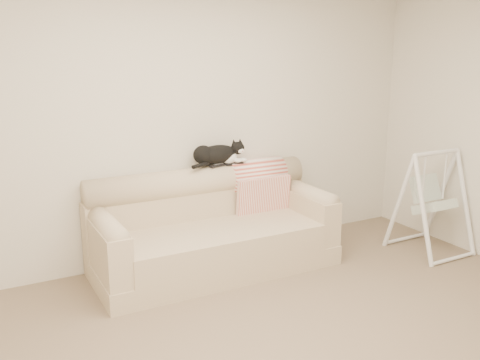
{
  "coord_description": "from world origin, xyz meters",
  "views": [
    {
      "loc": [
        -1.91,
        -2.62,
        2.02
      ],
      "look_at": [
        0.17,
        1.27,
        0.9
      ],
      "focal_mm": 40.0,
      "sensor_mm": 36.0,
      "label": 1
    }
  ],
  "objects_px": {
    "remote_a": "(218,165)",
    "baby_swing": "(431,201)",
    "tuxedo_cat": "(217,154)",
    "remote_b": "(234,164)",
    "sofa": "(211,231)"
  },
  "relations": [
    {
      "from": "sofa",
      "to": "tuxedo_cat",
      "type": "relative_size",
      "value": 3.67
    },
    {
      "from": "remote_a",
      "to": "tuxedo_cat",
      "type": "height_order",
      "value": "tuxedo_cat"
    },
    {
      "from": "remote_a",
      "to": "remote_b",
      "type": "distance_m",
      "value": 0.17
    },
    {
      "from": "sofa",
      "to": "baby_swing",
      "type": "xyz_separation_m",
      "value": [
        2.1,
        -0.66,
        0.16
      ]
    },
    {
      "from": "sofa",
      "to": "remote_a",
      "type": "distance_m",
      "value": 0.63
    },
    {
      "from": "remote_a",
      "to": "baby_swing",
      "type": "distance_m",
      "value": 2.15
    },
    {
      "from": "baby_swing",
      "to": "tuxedo_cat",
      "type": "bearing_deg",
      "value": 154.77
    },
    {
      "from": "tuxedo_cat",
      "to": "baby_swing",
      "type": "distance_m",
      "value": 2.17
    },
    {
      "from": "tuxedo_cat",
      "to": "sofa",
      "type": "bearing_deg",
      "value": -127.29
    },
    {
      "from": "remote_a",
      "to": "remote_b",
      "type": "relative_size",
      "value": 1.07
    },
    {
      "from": "remote_a",
      "to": "remote_b",
      "type": "xyz_separation_m",
      "value": [
        0.17,
        -0.01,
        -0.0
      ]
    },
    {
      "from": "remote_b",
      "to": "baby_swing",
      "type": "distance_m",
      "value": 1.99
    },
    {
      "from": "tuxedo_cat",
      "to": "baby_swing",
      "type": "relative_size",
      "value": 0.58
    },
    {
      "from": "remote_a",
      "to": "baby_swing",
      "type": "relative_size",
      "value": 0.18
    },
    {
      "from": "sofa",
      "to": "tuxedo_cat",
      "type": "distance_m",
      "value": 0.73
    }
  ]
}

